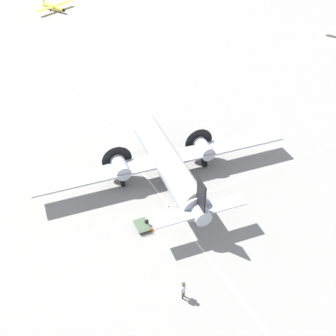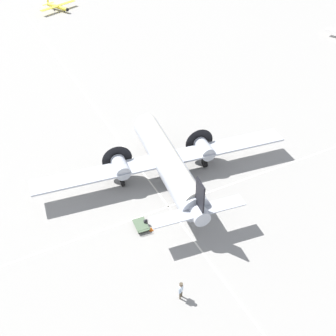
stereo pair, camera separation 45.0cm
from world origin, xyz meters
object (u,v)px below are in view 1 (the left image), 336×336
(airliner_main, at_px, (166,159))
(baggage_cart, at_px, (142,225))
(crew_foreground, at_px, (183,289))
(traffic_cone, at_px, (152,229))
(light_aircraft_distant, at_px, (54,7))
(suitcase_near_door, at_px, (147,223))

(airliner_main, height_order, baggage_cart, airliner_main)
(crew_foreground, xyz_separation_m, traffic_cone, (1.02, 7.59, -0.89))
(light_aircraft_distant, relative_size, traffic_cone, 18.39)
(crew_foreground, relative_size, baggage_cart, 0.91)
(traffic_cone, bearing_deg, airliner_main, 52.03)
(airliner_main, height_order, crew_foreground, airliner_main)
(airliner_main, height_order, suitcase_near_door, airliner_main)
(baggage_cart, height_order, traffic_cone, baggage_cart)
(baggage_cart, xyz_separation_m, traffic_cone, (0.65, -0.77, -0.07))
(suitcase_near_door, xyz_separation_m, baggage_cart, (-0.52, -0.09, -0.03))
(airliner_main, distance_m, light_aircraft_distant, 59.34)
(airliner_main, distance_m, suitcase_near_door, 7.37)
(suitcase_near_door, xyz_separation_m, traffic_cone, (0.14, -0.87, -0.10))
(airliner_main, xyz_separation_m, light_aircraft_distant, (4.97, 59.10, -1.88))
(crew_foreground, distance_m, traffic_cone, 7.71)
(crew_foreground, height_order, suitcase_near_door, crew_foreground)
(airliner_main, xyz_separation_m, crew_foreground, (-5.67, -13.54, -1.54))
(suitcase_near_door, bearing_deg, baggage_cart, -169.73)
(airliner_main, relative_size, crew_foreground, 15.59)
(crew_foreground, relative_size, traffic_cone, 3.87)
(suitcase_near_door, relative_size, baggage_cart, 0.33)
(airliner_main, relative_size, light_aircraft_distant, 3.28)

